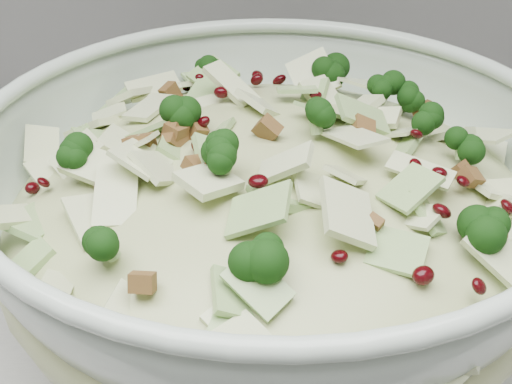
% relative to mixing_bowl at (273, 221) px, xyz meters
% --- Properties ---
extents(mixing_bowl, '(0.50, 0.50, 0.16)m').
position_rel_mixing_bowl_xyz_m(mixing_bowl, '(0.00, 0.00, 0.00)').
color(mixing_bowl, '#B6C8B7').
rests_on(mixing_bowl, counter).
extents(salad, '(0.47, 0.47, 0.16)m').
position_rel_mixing_bowl_xyz_m(salad, '(-0.00, -0.00, 0.03)').
color(salad, '#C2C888').
rests_on(salad, mixing_bowl).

